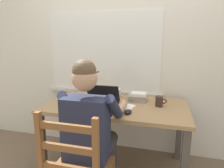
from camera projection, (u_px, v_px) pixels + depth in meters
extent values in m
plane|color=brown|center=(116.00, 167.00, 2.18)|extent=(8.00, 8.00, 0.00)
cube|color=silver|center=(126.00, 46.00, 2.36)|extent=(6.00, 0.04, 2.60)
cube|color=silver|center=(103.00, 52.00, 2.42)|extent=(1.40, 0.01, 0.95)
cube|color=beige|center=(103.00, 92.00, 2.52)|extent=(1.46, 0.06, 0.04)
cube|color=#9E7A51|center=(116.00, 106.00, 2.04)|extent=(1.42, 0.79, 0.03)
cube|color=#4C4742|center=(42.00, 146.00, 1.96)|extent=(0.06, 0.06, 0.69)
cube|color=#4C4742|center=(184.00, 168.00, 1.62)|extent=(0.06, 0.06, 0.69)
cube|color=#4C4742|center=(73.00, 120.00, 2.60)|extent=(0.06, 0.06, 0.69)
cube|color=#4C4742|center=(179.00, 131.00, 2.27)|extent=(0.06, 0.06, 0.69)
cube|color=#232842|center=(86.00, 129.00, 1.52)|extent=(0.34, 0.20, 0.50)
sphere|color=tan|center=(85.00, 78.00, 1.44)|extent=(0.19, 0.19, 0.19)
sphere|color=brown|center=(84.00, 71.00, 1.43)|extent=(0.17, 0.17, 0.17)
cube|color=brown|center=(89.00, 72.00, 1.51)|extent=(0.13, 0.10, 0.01)
cylinder|color=#38383D|center=(86.00, 144.00, 1.79)|extent=(0.13, 0.40, 0.13)
cylinder|color=#38383D|center=(105.00, 147.00, 1.74)|extent=(0.13, 0.40, 0.13)
cylinder|color=#38383D|center=(94.00, 155.00, 2.02)|extent=(0.10, 0.10, 0.45)
cylinder|color=#38383D|center=(111.00, 157.00, 1.98)|extent=(0.10, 0.10, 0.45)
cylinder|color=#232842|center=(67.00, 103.00, 1.62)|extent=(0.10, 0.25, 0.24)
cylinder|color=tan|center=(79.00, 105.00, 1.86)|extent=(0.07, 0.28, 0.07)
sphere|color=tan|center=(86.00, 100.00, 1.99)|extent=(0.08, 0.08, 0.08)
cylinder|color=#232842|center=(114.00, 107.00, 1.52)|extent=(0.10, 0.25, 0.24)
cylinder|color=tan|center=(121.00, 108.00, 1.76)|extent=(0.07, 0.28, 0.07)
sphere|color=tan|center=(123.00, 103.00, 1.89)|extent=(0.08, 0.08, 0.08)
cube|color=brown|center=(81.00, 168.00, 1.46)|extent=(0.42, 0.42, 0.02)
cube|color=brown|center=(96.00, 156.00, 1.18)|extent=(0.04, 0.04, 0.48)
cube|color=brown|center=(40.00, 147.00, 1.28)|extent=(0.04, 0.04, 0.48)
cube|color=brown|center=(68.00, 168.00, 1.26)|extent=(0.36, 0.02, 0.04)
cube|color=brown|center=(67.00, 148.00, 1.23)|extent=(0.36, 0.02, 0.04)
cube|color=brown|center=(66.00, 127.00, 1.20)|extent=(0.36, 0.02, 0.04)
cube|color=black|center=(98.00, 110.00, 1.85)|extent=(0.33, 0.23, 0.02)
cube|color=#2B2B2D|center=(98.00, 109.00, 1.84)|extent=(0.29, 0.17, 0.00)
cube|color=black|center=(103.00, 94.00, 1.98)|extent=(0.33, 0.11, 0.20)
cube|color=#99A8B2|center=(103.00, 94.00, 1.98)|extent=(0.29, 0.09, 0.17)
ellipsoid|color=black|center=(128.00, 112.00, 1.77)|extent=(0.06, 0.10, 0.03)
cylinder|color=silver|center=(117.00, 93.00, 2.24)|extent=(0.09, 0.09, 0.10)
torus|color=silver|center=(122.00, 93.00, 2.23)|extent=(0.05, 0.01, 0.05)
cylinder|color=#38281E|center=(159.00, 101.00, 1.95)|extent=(0.07, 0.07, 0.10)
torus|color=#38281E|center=(164.00, 101.00, 1.94)|extent=(0.05, 0.01, 0.05)
cube|color=gray|center=(138.00, 100.00, 2.13)|extent=(0.20, 0.14, 0.03)
cube|color=gray|center=(137.00, 97.00, 2.13)|extent=(0.18, 0.14, 0.03)
cube|color=white|center=(139.00, 94.00, 2.12)|extent=(0.16, 0.13, 0.03)
cube|color=white|center=(123.00, 107.00, 1.93)|extent=(0.25, 0.24, 0.01)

